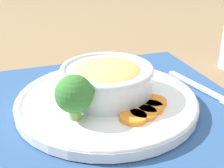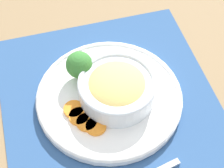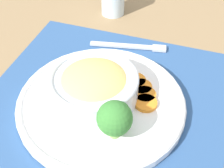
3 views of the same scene
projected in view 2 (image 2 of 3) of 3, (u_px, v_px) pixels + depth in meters
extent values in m
plane|color=#8C704C|center=(109.00, 101.00, 0.85)|extent=(4.00, 4.00, 0.00)
cube|color=#2D5184|center=(109.00, 100.00, 0.84)|extent=(0.56, 0.54, 0.00)
cylinder|color=white|center=(109.00, 98.00, 0.84)|extent=(0.33, 0.33, 0.02)
torus|color=white|center=(109.00, 96.00, 0.83)|extent=(0.32, 0.32, 0.01)
cylinder|color=silver|center=(117.00, 90.00, 0.81)|extent=(0.17, 0.17, 0.05)
torus|color=silver|center=(117.00, 83.00, 0.79)|extent=(0.17, 0.17, 0.01)
ellipsoid|color=#EAC66B|center=(117.00, 86.00, 0.80)|extent=(0.14, 0.14, 0.05)
cylinder|color=#84AD5B|center=(80.00, 74.00, 0.85)|extent=(0.02, 0.02, 0.02)
sphere|color=#387A33|center=(79.00, 65.00, 0.83)|extent=(0.06, 0.06, 0.06)
sphere|color=#387A33|center=(79.00, 70.00, 0.81)|extent=(0.03, 0.03, 0.03)
sphere|color=#387A33|center=(79.00, 58.00, 0.84)|extent=(0.02, 0.02, 0.02)
cylinder|color=orange|center=(74.00, 109.00, 0.80)|extent=(0.04, 0.04, 0.01)
cylinder|color=orange|center=(79.00, 116.00, 0.79)|extent=(0.04, 0.04, 0.01)
cylinder|color=orange|center=(87.00, 122.00, 0.78)|extent=(0.04, 0.04, 0.01)
cylinder|color=orange|center=(96.00, 126.00, 0.78)|extent=(0.04, 0.04, 0.01)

